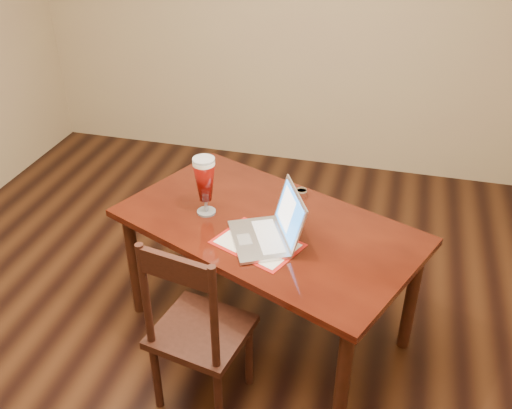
# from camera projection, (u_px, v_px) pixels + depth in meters

# --- Properties ---
(ground) EXTENTS (5.00, 5.00, 0.00)m
(ground) POSITION_uv_depth(u_px,v_px,m) (204.00, 365.00, 3.09)
(ground) COLOR black
(ground) RESTS_ON ground
(room_shell) EXTENTS (4.51, 5.01, 2.71)m
(room_shell) POSITION_uv_depth(u_px,v_px,m) (181.00, 41.00, 2.16)
(room_shell) COLOR tan
(room_shell) RESTS_ON ground
(dining_table) EXTENTS (1.76, 1.40, 1.05)m
(dining_table) POSITION_uv_depth(u_px,v_px,m) (265.00, 235.00, 3.00)
(dining_table) COLOR #431309
(dining_table) RESTS_ON ground
(dining_chair) EXTENTS (0.49, 0.47, 1.00)m
(dining_chair) POSITION_uv_depth(u_px,v_px,m) (197.00, 331.00, 2.66)
(dining_chair) COLOR black
(dining_chair) RESTS_ON ground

